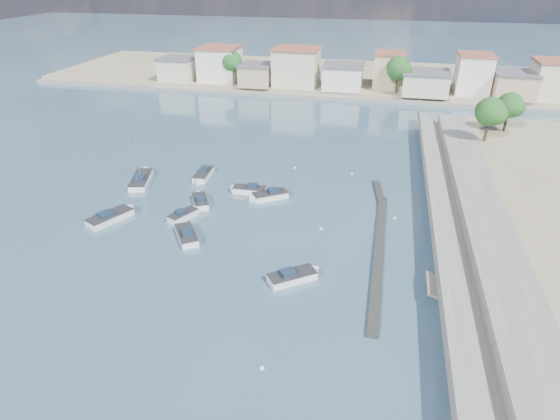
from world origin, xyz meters
name	(u,v)px	position (x,y,z in m)	size (l,w,h in m)	color
ground	(342,149)	(0.00, 40.00, 0.00)	(400.00, 400.00, 0.00)	#335466
seawall_walkway	(493,243)	(18.50, 13.00, 0.90)	(5.00, 90.00, 1.80)	slate
breakwater	(379,238)	(6.90, 12.69, 0.17)	(2.00, 31.02, 0.35)	black
far_shore_land	(364,77)	(0.00, 92.00, 0.70)	(160.00, 40.00, 1.40)	gray
far_shore_quay	(358,99)	(0.00, 71.00, 0.40)	(160.00, 2.50, 0.80)	slate
far_town	(410,75)	(10.71, 76.92, 4.93)	(113.01, 12.80, 8.35)	beige
shore_trees	(400,77)	(8.34, 68.11, 6.22)	(74.56, 38.32, 7.92)	#38281E
motorboat_a	(186,234)	(-13.86, 8.40, 0.38)	(4.09, 4.80, 1.48)	white
motorboat_b	(184,215)	(-15.83, 12.54, 0.38)	(2.99, 4.03, 1.48)	white
motorboat_c	(248,190)	(-10.43, 20.86, 0.38)	(4.80, 1.75, 1.48)	white
motorboat_d	(268,196)	(-7.39, 19.75, 0.38)	(4.75, 4.10, 1.48)	white
motorboat_e	(112,217)	(-23.98, 10.31, 0.38)	(4.26, 5.88, 1.48)	white
motorboat_f	(200,201)	(-15.39, 16.45, 0.38)	(3.38, 4.37, 1.48)	white
motorboat_g	(203,175)	(-17.96, 24.09, 0.38)	(2.12, 5.39, 1.48)	white
motorboat_h	(295,276)	(-0.68, 3.40, 0.38)	(4.78, 4.19, 1.48)	white
sailboat	(141,179)	(-25.77, 20.94, 0.41)	(3.91, 7.14, 9.00)	white
mooring_buoys	(343,230)	(2.87, 13.84, 0.05)	(19.16, 38.77, 0.40)	silver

